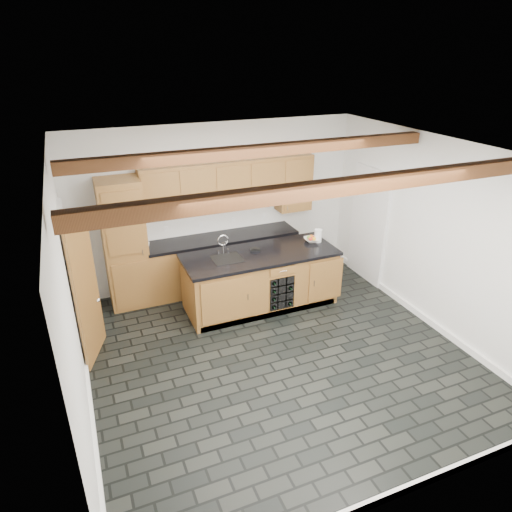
{
  "coord_description": "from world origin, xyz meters",
  "views": [
    {
      "loc": [
        -2.27,
        -4.73,
        3.89
      ],
      "look_at": [
        0.02,
        0.8,
        1.14
      ],
      "focal_mm": 32.0,
      "sensor_mm": 36.0,
      "label": 1
    }
  ],
  "objects_px": {
    "island": "(261,280)",
    "paper_towel": "(318,236)",
    "kitchen_scale": "(255,249)",
    "fruit_bowl": "(312,240)"
  },
  "relations": [
    {
      "from": "island",
      "to": "paper_towel",
      "type": "height_order",
      "value": "paper_towel"
    },
    {
      "from": "kitchen_scale",
      "to": "fruit_bowl",
      "type": "distance_m",
      "value": 1.02
    },
    {
      "from": "kitchen_scale",
      "to": "paper_towel",
      "type": "distance_m",
      "value": 1.11
    },
    {
      "from": "paper_towel",
      "to": "island",
      "type": "bearing_deg",
      "value": -175.85
    },
    {
      "from": "kitchen_scale",
      "to": "fruit_bowl",
      "type": "relative_size",
      "value": 0.67
    },
    {
      "from": "kitchen_scale",
      "to": "fruit_bowl",
      "type": "xyz_separation_m",
      "value": [
        1.02,
        -0.01,
        0.01
      ]
    },
    {
      "from": "island",
      "to": "kitchen_scale",
      "type": "height_order",
      "value": "kitchen_scale"
    },
    {
      "from": "fruit_bowl",
      "to": "paper_towel",
      "type": "bearing_deg",
      "value": -29.13
    },
    {
      "from": "fruit_bowl",
      "to": "island",
      "type": "bearing_deg",
      "value": -172.68
    },
    {
      "from": "fruit_bowl",
      "to": "kitchen_scale",
      "type": "bearing_deg",
      "value": 179.18
    }
  ]
}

